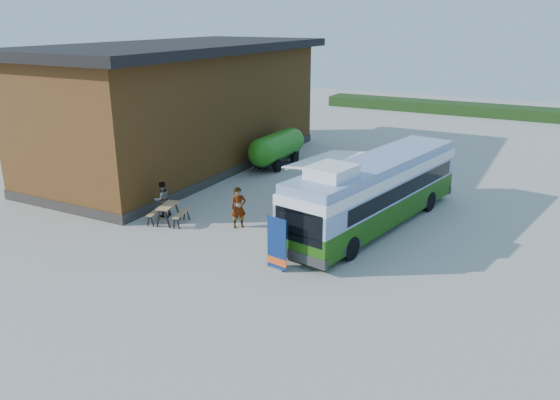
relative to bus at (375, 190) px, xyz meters
The scene contains 10 objects.
ground 6.61m from the bus, 123.71° to the right, with size 100.00×100.00×0.00m, color #BCB7AD.
barn 14.93m from the bus, 161.54° to the left, with size 9.60×21.20×7.50m.
hedge 33.01m from the bus, 82.24° to the left, with size 40.00×3.00×1.00m, color #264419.
bus is the anchor object (origin of this frame).
awning 2.18m from the bus, behind, with size 3.39×4.69×0.52m.
banner 6.32m from the bus, 106.07° to the right, with size 0.89×0.29×2.06m.
picnic_table 9.39m from the bus, 153.94° to the right, with size 1.84×1.72×0.88m.
person_a 6.13m from the bus, 150.18° to the right, with size 0.68×0.45×1.86m, color #999999.
person_b 9.91m from the bus, 159.49° to the right, with size 0.81×0.63×1.68m, color #999999.
slurry_tanker 11.22m from the bus, 141.20° to the left, with size 1.74×5.80×2.14m.
Camera 1 is at (10.61, -17.01, 8.99)m, focal length 35.00 mm.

